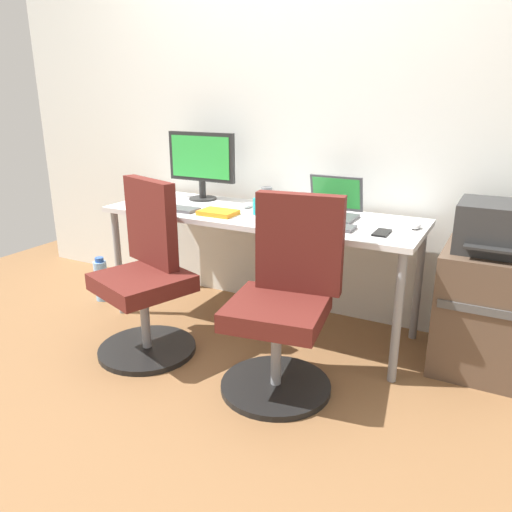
% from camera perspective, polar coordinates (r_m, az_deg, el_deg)
% --- Properties ---
extents(ground_plane, '(5.28, 5.28, 0.00)m').
position_cam_1_polar(ground_plane, '(3.16, 0.43, -7.80)').
color(ground_plane, brown).
extents(back_wall, '(4.40, 0.04, 2.60)m').
position_cam_1_polar(back_wall, '(3.20, 3.86, 16.63)').
color(back_wall, silver).
rests_on(back_wall, ground).
extents(desk, '(1.87, 0.63, 0.72)m').
position_cam_1_polar(desk, '(2.93, 0.46, 3.77)').
color(desk, silver).
rests_on(desk, ground).
extents(office_chair_left, '(0.56, 0.56, 0.94)m').
position_cam_1_polar(office_chair_left, '(2.80, -12.42, -2.34)').
color(office_chair_left, black).
rests_on(office_chair_left, ground).
extents(office_chair_right, '(0.54, 0.54, 0.94)m').
position_cam_1_polar(office_chair_right, '(2.38, 3.25, -5.63)').
color(office_chair_right, black).
rests_on(office_chair_right, ground).
extents(side_cabinet, '(0.47, 0.52, 0.64)m').
position_cam_1_polar(side_cabinet, '(2.83, 24.81, -5.64)').
color(side_cabinet, brown).
rests_on(side_cabinet, ground).
extents(printer, '(0.38, 0.40, 0.24)m').
position_cam_1_polar(printer, '(2.70, 26.03, 2.97)').
color(printer, '#2D2D2D').
rests_on(printer, side_cabinet).
extents(water_bottle_on_floor, '(0.09, 0.09, 0.31)m').
position_cam_1_polar(water_bottle_on_floor, '(3.63, -17.28, -2.63)').
color(water_bottle_on_floor, '#8CBFF2').
rests_on(water_bottle_on_floor, ground).
extents(desktop_monitor, '(0.48, 0.18, 0.43)m').
position_cam_1_polar(desktop_monitor, '(3.28, -6.27, 10.74)').
color(desktop_monitor, '#262626').
rests_on(desktop_monitor, desk).
extents(open_laptop, '(0.31, 0.28, 0.22)m').
position_cam_1_polar(open_laptop, '(2.86, 8.58, 5.58)').
color(open_laptop, '#4C4C51').
rests_on(open_laptop, desk).
extents(keyboard_by_monitor, '(0.34, 0.12, 0.02)m').
position_cam_1_polar(keyboard_by_monitor, '(3.05, -9.58, 5.44)').
color(keyboard_by_monitor, '#515156').
rests_on(keyboard_by_monitor, desk).
extents(keyboard_by_laptop, '(0.34, 0.12, 0.02)m').
position_cam_1_polar(keyboard_by_laptop, '(2.62, 7.59, 3.49)').
color(keyboard_by_laptop, '#515156').
rests_on(keyboard_by_laptop, desk).
extents(mouse_by_monitor, '(0.06, 0.10, 0.03)m').
position_cam_1_polar(mouse_by_monitor, '(3.05, -0.94, 5.85)').
color(mouse_by_monitor, silver).
rests_on(mouse_by_monitor, desk).
extents(mouse_by_laptop, '(0.06, 0.10, 0.03)m').
position_cam_1_polar(mouse_by_laptop, '(2.70, 17.76, 3.32)').
color(mouse_by_laptop, silver).
rests_on(mouse_by_laptop, desk).
extents(coffee_mug, '(0.08, 0.08, 0.09)m').
position_cam_1_polar(coffee_mug, '(2.88, 0.44, 5.69)').
color(coffee_mug, teal).
rests_on(coffee_mug, desk).
extents(pen_cup, '(0.07, 0.07, 0.10)m').
position_cam_1_polar(pen_cup, '(3.16, 1.23, 6.96)').
color(pen_cup, slate).
rests_on(pen_cup, desk).
extents(phone_near_monitor, '(0.07, 0.14, 0.01)m').
position_cam_1_polar(phone_near_monitor, '(2.56, 14.20, 2.61)').
color(phone_near_monitor, black).
rests_on(phone_near_monitor, desk).
extents(notebook, '(0.21, 0.15, 0.03)m').
position_cam_1_polar(notebook, '(2.88, -4.35, 4.98)').
color(notebook, orange).
rests_on(notebook, desk).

